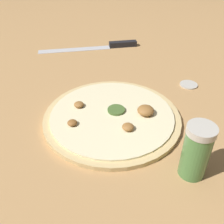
# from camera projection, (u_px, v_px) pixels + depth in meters

# --- Properties ---
(ground_plane) EXTENTS (3.00, 3.00, 0.00)m
(ground_plane) POSITION_uv_depth(u_px,v_px,m) (112.00, 119.00, 0.57)
(ground_plane) COLOR tan
(pizza) EXTENTS (0.30, 0.30, 0.03)m
(pizza) POSITION_uv_depth(u_px,v_px,m) (112.00, 117.00, 0.57)
(pizza) COLOR #D6B77A
(pizza) RESTS_ON ground_plane
(knife) EXTENTS (0.31, 0.15, 0.02)m
(knife) POSITION_uv_depth(u_px,v_px,m) (107.00, 46.00, 0.88)
(knife) COLOR silver
(knife) RESTS_ON ground_plane
(spice_jar) EXTENTS (0.05, 0.05, 0.10)m
(spice_jar) POSITION_uv_depth(u_px,v_px,m) (196.00, 151.00, 0.42)
(spice_jar) COLOR #4C7F42
(spice_jar) RESTS_ON ground_plane
(loose_cap) EXTENTS (0.05, 0.05, 0.01)m
(loose_cap) POSITION_uv_depth(u_px,v_px,m) (189.00, 84.00, 0.69)
(loose_cap) COLOR beige
(loose_cap) RESTS_ON ground_plane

